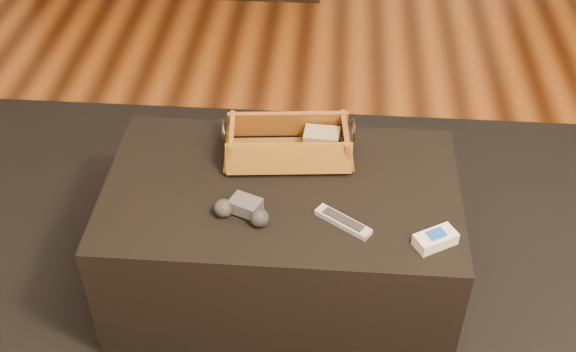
# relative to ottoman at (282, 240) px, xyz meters

# --- Properties ---
(area_rug) EXTENTS (2.60, 2.00, 0.01)m
(area_rug) POSITION_rel_ottoman_xyz_m (-0.00, -0.05, -0.22)
(area_rug) COLOR black
(area_rug) RESTS_ON floor
(ottoman) EXTENTS (1.00, 0.60, 0.42)m
(ottoman) POSITION_rel_ottoman_xyz_m (0.00, 0.00, 0.00)
(ottoman) COLOR black
(ottoman) RESTS_ON area_rug
(tv_remote) EXTENTS (0.20, 0.08, 0.02)m
(tv_remote) POSITION_rel_ottoman_xyz_m (-0.01, 0.12, 0.23)
(tv_remote) COLOR black
(tv_remote) RESTS_ON wicker_basket
(cloth_bundle) EXTENTS (0.11, 0.08, 0.06)m
(cloth_bundle) POSITION_rel_ottoman_xyz_m (0.10, 0.17, 0.25)
(cloth_bundle) COLOR tan
(cloth_bundle) RESTS_ON wicker_basket
(wicker_basket) EXTENTS (0.39, 0.23, 0.13)m
(wicker_basket) POSITION_rel_ottoman_xyz_m (0.01, 0.14, 0.25)
(wicker_basket) COLOR #A47125
(wicker_basket) RESTS_ON ottoman
(game_controller) EXTENTS (0.16, 0.11, 0.05)m
(game_controller) POSITION_rel_ottoman_xyz_m (-0.09, -0.13, 0.24)
(game_controller) COLOR #3F3F43
(game_controller) RESTS_ON ottoman
(silver_remote) EXTENTS (0.16, 0.12, 0.02)m
(silver_remote) POSITION_rel_ottoman_xyz_m (0.17, -0.13, 0.22)
(silver_remote) COLOR #B7BABF
(silver_remote) RESTS_ON ottoman
(cream_gadget) EXTENTS (0.12, 0.10, 0.04)m
(cream_gadget) POSITION_rel_ottoman_xyz_m (0.41, -0.19, 0.23)
(cream_gadget) COLOR silver
(cream_gadget) RESTS_ON ottoman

